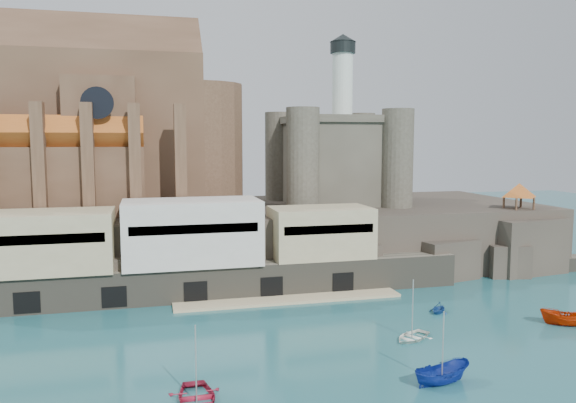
{
  "coord_description": "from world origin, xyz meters",
  "views": [
    {
      "loc": [
        -15.65,
        -51.51,
        20.89
      ],
      "look_at": [
        5.38,
        32.0,
        11.51
      ],
      "focal_mm": 35.0,
      "sensor_mm": 36.0,
      "label": 1
    }
  ],
  "objects_px": {
    "castle_keep": "(335,155)",
    "church": "(90,133)",
    "boat_0": "(197,403)",
    "boat_2": "(442,383)",
    "pavilion": "(519,192)"
  },
  "relations": [
    {
      "from": "castle_keep",
      "to": "boat_2",
      "type": "bearing_deg",
      "value": -98.39
    },
    {
      "from": "church",
      "to": "boat_0",
      "type": "height_order",
      "value": "church"
    },
    {
      "from": "castle_keep",
      "to": "boat_2",
      "type": "xyz_separation_m",
      "value": [
        -7.5,
        -50.8,
        -18.31
      ]
    },
    {
      "from": "boat_0",
      "to": "boat_2",
      "type": "relative_size",
      "value": 1.12
    },
    {
      "from": "castle_keep",
      "to": "church",
      "type": "bearing_deg",
      "value": 178.89
    },
    {
      "from": "castle_keep",
      "to": "pavilion",
      "type": "height_order",
      "value": "castle_keep"
    },
    {
      "from": "pavilion",
      "to": "boat_2",
      "type": "height_order",
      "value": "pavilion"
    },
    {
      "from": "church",
      "to": "pavilion",
      "type": "relative_size",
      "value": 7.34
    },
    {
      "from": "church",
      "to": "boat_0",
      "type": "distance_m",
      "value": 55.92
    },
    {
      "from": "pavilion",
      "to": "boat_0",
      "type": "distance_m",
      "value": 65.37
    },
    {
      "from": "pavilion",
      "to": "castle_keep",
      "type": "bearing_deg",
      "value": 149.82
    },
    {
      "from": "castle_keep",
      "to": "pavilion",
      "type": "xyz_separation_m",
      "value": [
        25.92,
        -15.08,
        -5.59
      ]
    },
    {
      "from": "church",
      "to": "pavilion",
      "type": "xyz_separation_m",
      "value": [
        66.13,
        -15.85,
        -9.4
      ]
    },
    {
      "from": "castle_keep",
      "to": "boat_0",
      "type": "xyz_separation_m",
      "value": [
        -28.36,
        -49.2,
        -18.31
      ]
    },
    {
      "from": "pavilion",
      "to": "boat_2",
      "type": "xyz_separation_m",
      "value": [
        -33.42,
        -35.72,
        -12.73
      ]
    }
  ]
}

